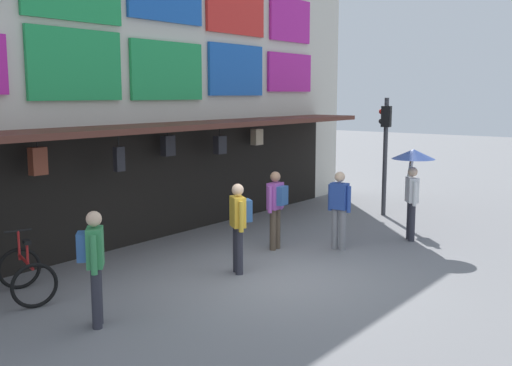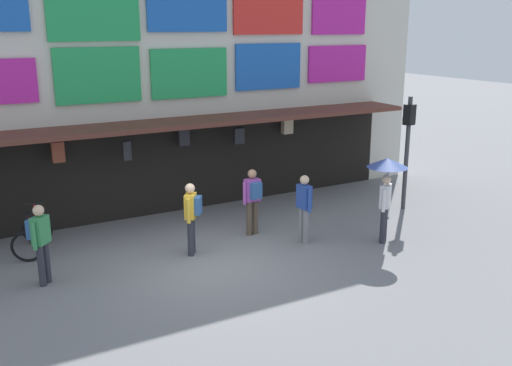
{
  "view_description": "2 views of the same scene",
  "coord_description": "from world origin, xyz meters",
  "px_view_note": "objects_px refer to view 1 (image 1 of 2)",
  "views": [
    {
      "loc": [
        -8.49,
        -6.02,
        3.3
      ],
      "look_at": [
        0.65,
        0.98,
        1.58
      ],
      "focal_mm": 41.97,
      "sensor_mm": 36.0,
      "label": 1
    },
    {
      "loc": [
        -4.84,
        -10.73,
        5.09
      ],
      "look_at": [
        1.53,
        0.79,
        1.47
      ],
      "focal_mm": 40.55,
      "sensor_mm": 36.0,
      "label": 2
    }
  ],
  "objects_px": {
    "bicycle_parked": "(26,274)",
    "pedestrian_in_yellow": "(276,204)",
    "traffic_light_far": "(385,137)",
    "pedestrian_with_umbrella": "(413,169)",
    "pedestrian_in_purple": "(339,206)",
    "pedestrian_in_green": "(94,260)",
    "pedestrian_in_black": "(239,221)"
  },
  "relations": [
    {
      "from": "traffic_light_far",
      "to": "bicycle_parked",
      "type": "relative_size",
      "value": 2.4
    },
    {
      "from": "pedestrian_in_purple",
      "to": "pedestrian_in_yellow",
      "type": "height_order",
      "value": "same"
    },
    {
      "from": "bicycle_parked",
      "to": "pedestrian_in_purple",
      "type": "relative_size",
      "value": 0.79
    },
    {
      "from": "pedestrian_in_yellow",
      "to": "pedestrian_with_umbrella",
      "type": "xyz_separation_m",
      "value": [
        2.52,
        -1.96,
        0.66
      ]
    },
    {
      "from": "pedestrian_in_purple",
      "to": "pedestrian_in_yellow",
      "type": "bearing_deg",
      "value": 126.87
    },
    {
      "from": "pedestrian_in_purple",
      "to": "pedestrian_in_green",
      "type": "bearing_deg",
      "value": 173.99
    },
    {
      "from": "pedestrian_in_green",
      "to": "pedestrian_in_black",
      "type": "distance_m",
      "value": 3.25
    },
    {
      "from": "pedestrian_in_yellow",
      "to": "pedestrian_in_black",
      "type": "xyz_separation_m",
      "value": [
        -1.81,
        -0.46,
        0.0
      ]
    },
    {
      "from": "pedestrian_with_umbrella",
      "to": "pedestrian_in_black",
      "type": "relative_size",
      "value": 1.24
    },
    {
      "from": "pedestrian_with_umbrella",
      "to": "pedestrian_in_black",
      "type": "xyz_separation_m",
      "value": [
        -4.34,
        1.5,
        -0.66
      ]
    },
    {
      "from": "bicycle_parked",
      "to": "pedestrian_in_purple",
      "type": "bearing_deg",
      "value": -23.32
    },
    {
      "from": "pedestrian_in_yellow",
      "to": "pedestrian_with_umbrella",
      "type": "height_order",
      "value": "pedestrian_with_umbrella"
    },
    {
      "from": "pedestrian_in_green",
      "to": "pedestrian_in_black",
      "type": "bearing_deg",
      "value": -0.07
    },
    {
      "from": "traffic_light_far",
      "to": "pedestrian_in_green",
      "type": "distance_m",
      "value": 9.92
    },
    {
      "from": "pedestrian_with_umbrella",
      "to": "pedestrian_in_black",
      "type": "height_order",
      "value": "pedestrian_with_umbrella"
    },
    {
      "from": "traffic_light_far",
      "to": "pedestrian_in_green",
      "type": "height_order",
      "value": "traffic_light_far"
    },
    {
      "from": "pedestrian_in_green",
      "to": "pedestrian_with_umbrella",
      "type": "height_order",
      "value": "pedestrian_with_umbrella"
    },
    {
      "from": "pedestrian_in_green",
      "to": "pedestrian_with_umbrella",
      "type": "distance_m",
      "value": 7.77
    },
    {
      "from": "pedestrian_in_yellow",
      "to": "bicycle_parked",
      "type": "bearing_deg",
      "value": 164.06
    },
    {
      "from": "traffic_light_far",
      "to": "bicycle_parked",
      "type": "height_order",
      "value": "traffic_light_far"
    },
    {
      "from": "pedestrian_with_umbrella",
      "to": "pedestrian_in_black",
      "type": "distance_m",
      "value": 4.64
    },
    {
      "from": "pedestrian_with_umbrella",
      "to": "traffic_light_far",
      "type": "bearing_deg",
      "value": 37.87
    },
    {
      "from": "pedestrian_in_yellow",
      "to": "pedestrian_in_green",
      "type": "height_order",
      "value": "same"
    },
    {
      "from": "bicycle_parked",
      "to": "pedestrian_in_yellow",
      "type": "relative_size",
      "value": 0.79
    },
    {
      "from": "traffic_light_far",
      "to": "pedestrian_with_umbrella",
      "type": "relative_size",
      "value": 1.54
    },
    {
      "from": "bicycle_parked",
      "to": "pedestrian_in_black",
      "type": "distance_m",
      "value": 3.74
    },
    {
      "from": "bicycle_parked",
      "to": "pedestrian_in_purple",
      "type": "xyz_separation_m",
      "value": [
        5.79,
        -2.5,
        0.55
      ]
    },
    {
      "from": "bicycle_parked",
      "to": "pedestrian_in_green",
      "type": "relative_size",
      "value": 0.79
    },
    {
      "from": "pedestrian_in_yellow",
      "to": "pedestrian_with_umbrella",
      "type": "relative_size",
      "value": 0.81
    },
    {
      "from": "pedestrian_in_black",
      "to": "pedestrian_in_green",
      "type": "bearing_deg",
      "value": 179.93
    },
    {
      "from": "pedestrian_in_green",
      "to": "pedestrian_with_umbrella",
      "type": "xyz_separation_m",
      "value": [
        7.59,
        -1.5,
        0.66
      ]
    },
    {
      "from": "traffic_light_far",
      "to": "pedestrian_in_black",
      "type": "bearing_deg",
      "value": -177.76
    }
  ]
}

